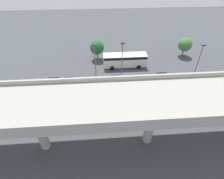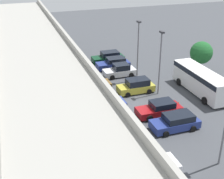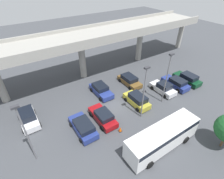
% 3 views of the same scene
% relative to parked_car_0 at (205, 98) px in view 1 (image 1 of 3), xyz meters
% --- Properties ---
extents(ground_plane, '(111.39, 111.39, 0.00)m').
position_rel_parked_car_0_xyz_m(ground_plane, '(11.08, -3.59, -0.82)').
color(ground_plane, '#424449').
extents(highway_overpass, '(53.10, 7.06, 8.03)m').
position_rel_parked_car_0_xyz_m(highway_overpass, '(11.08, 6.65, 5.84)').
color(highway_overpass, '#9E9B93').
rests_on(highway_overpass, ground_plane).
extents(parked_car_0, '(2.21, 4.41, 1.71)m').
position_rel_parked_car_0_xyz_m(parked_car_0, '(0.00, 0.00, 0.00)').
color(parked_car_0, silver).
rests_on(parked_car_0, ground_plane).
extents(parked_car_1, '(2.23, 4.66, 1.54)m').
position_rel_parked_car_0_xyz_m(parked_car_1, '(5.27, -5.23, -0.08)').
color(parked_car_1, navy).
rests_on(parked_car_1, ground_plane).
extents(parked_car_2, '(2.13, 4.75, 1.53)m').
position_rel_parked_car_0_xyz_m(parked_car_2, '(8.20, -5.01, -0.10)').
color(parked_car_2, maroon).
rests_on(parked_car_2, ground_plane).
extents(parked_car_3, '(2.21, 4.65, 1.57)m').
position_rel_parked_car_0_xyz_m(parked_car_3, '(10.98, 0.27, -0.08)').
color(parked_car_3, navy).
rests_on(parked_car_3, ground_plane).
extents(parked_car_4, '(2.05, 4.39, 1.71)m').
position_rel_parked_car_0_xyz_m(parked_car_4, '(14.04, -4.87, -0.01)').
color(parked_car_4, gold).
rests_on(parked_car_4, ground_plane).
extents(parked_car_5, '(2.19, 4.65, 1.52)m').
position_rel_parked_car_0_xyz_m(parked_car_5, '(16.49, 0.03, -0.09)').
color(parked_car_5, brown).
rests_on(parked_car_5, ground_plane).
extents(parked_car_6, '(2.13, 4.33, 1.69)m').
position_rel_parked_car_0_xyz_m(parked_car_6, '(19.53, -4.81, -0.06)').
color(parked_car_6, silver).
rests_on(parked_car_6, ground_plane).
extents(parked_car_7, '(2.19, 4.68, 1.61)m').
position_rel_parked_car_0_xyz_m(parked_car_7, '(22.42, -4.93, -0.05)').
color(parked_car_7, navy).
rests_on(parked_car_7, ground_plane).
extents(parked_car_8, '(2.18, 4.80, 1.64)m').
position_rel_parked_car_0_xyz_m(parked_car_8, '(25.24, -5.10, -0.05)').
color(parked_car_8, '#0C381E').
rests_on(parked_car_8, ground_plane).
extents(shuttle_bus, '(9.01, 2.66, 2.77)m').
position_rel_parked_car_0_xyz_m(shuttle_bus, '(11.54, -12.04, 0.83)').
color(shuttle_bus, white).
rests_on(shuttle_bus, ground_plane).
extents(lamp_post_near_aisle, '(0.70, 0.35, 7.31)m').
position_rel_parked_car_0_xyz_m(lamp_post_near_aisle, '(-0.58, -5.91, 3.51)').
color(lamp_post_near_aisle, slate).
rests_on(lamp_post_near_aisle, ground_plane).
extents(lamp_post_mid_lot, '(0.70, 0.35, 7.74)m').
position_rel_parked_car_0_xyz_m(lamp_post_mid_lot, '(17.60, -6.48, 3.73)').
color(lamp_post_mid_lot, slate).
rests_on(lamp_post_mid_lot, ground_plane).
extents(lamp_post_by_overpass, '(0.70, 0.35, 7.56)m').
position_rel_parked_car_0_xyz_m(lamp_post_by_overpass, '(12.85, -7.17, 3.64)').
color(lamp_post_by_overpass, slate).
rests_on(lamp_post_by_overpass, ground_plane).
extents(tree_front_left, '(3.07, 3.07, 4.30)m').
position_rel_parked_car_0_xyz_m(tree_front_left, '(-2.69, -15.85, 1.94)').
color(tree_front_left, brown).
rests_on(tree_front_left, ground_plane).
extents(tree_front_centre, '(3.06, 3.06, 4.34)m').
position_rel_parked_car_0_xyz_m(tree_front_centre, '(17.29, -15.76, 1.99)').
color(tree_front_centre, brown).
rests_on(tree_front_centre, ground_plane).
extents(traffic_cone, '(0.44, 0.44, 0.70)m').
position_rel_parked_car_0_xyz_m(traffic_cone, '(9.02, -7.73, -0.49)').
color(traffic_cone, black).
rests_on(traffic_cone, ground_plane).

